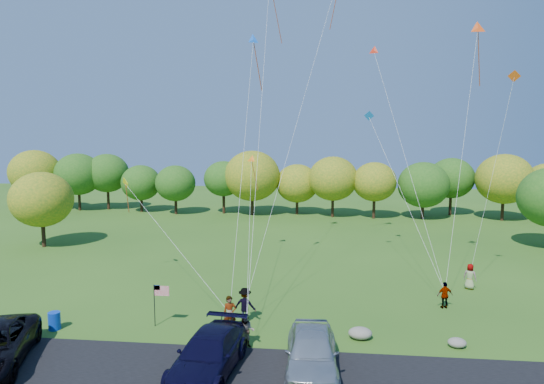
# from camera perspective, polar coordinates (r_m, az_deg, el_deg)

# --- Properties ---
(ground) EXTENTS (140.00, 140.00, 0.00)m
(ground) POSITION_cam_1_polar(r_m,az_deg,el_deg) (25.78, -2.68, -17.01)
(ground) COLOR #2E5819
(ground) RESTS_ON ground
(asphalt_lane) EXTENTS (44.00, 6.00, 0.06)m
(asphalt_lane) POSITION_cam_1_polar(r_m,az_deg,el_deg) (22.23, -4.38, -21.09)
(asphalt_lane) COLOR black
(asphalt_lane) RESTS_ON ground
(treeline) EXTENTS (74.24, 27.74, 8.44)m
(treeline) POSITION_cam_1_polar(r_m,az_deg,el_deg) (59.22, 2.16, 1.29)
(treeline) COLOR #382314
(treeline) RESTS_ON ground
(minivan_navy) EXTENTS (3.01, 6.12, 1.71)m
(minivan_navy) POSITION_cam_1_polar(r_m,az_deg,el_deg) (22.37, -7.47, -18.39)
(minivan_navy) COLOR black
(minivan_navy) RESTS_ON asphalt_lane
(minivan_silver) EXTENTS (2.47, 5.71, 1.92)m
(minivan_silver) POSITION_cam_1_polar(r_m,az_deg,el_deg) (22.24, 4.69, -18.22)
(minivan_silver) COLOR #AEB3BA
(minivan_silver) RESTS_ON asphalt_lane
(flyer_a) EXTENTS (0.81, 0.65, 1.93)m
(flyer_a) POSITION_cam_1_polar(r_m,az_deg,el_deg) (26.48, -4.99, -14.10)
(flyer_a) COLOR #4C4C59
(flyer_a) RESTS_ON ground
(flyer_b) EXTENTS (0.83, 0.66, 1.65)m
(flyer_b) POSITION_cam_1_polar(r_m,az_deg,el_deg) (24.73, -3.03, -16.01)
(flyer_b) COLOR #4C4C59
(flyer_b) RESTS_ON ground
(flyer_c) EXTENTS (1.35, 0.91, 1.95)m
(flyer_c) POSITION_cam_1_polar(r_m,az_deg,el_deg) (27.66, -3.19, -13.13)
(flyer_c) COLOR #4C4C59
(flyer_c) RESTS_ON ground
(flyer_d) EXTENTS (1.01, 0.59, 1.62)m
(flyer_d) POSITION_cam_1_polar(r_m,az_deg,el_deg) (31.41, 19.68, -11.36)
(flyer_d) COLOR #4C4C59
(flyer_d) RESTS_ON ground
(flyer_e) EXTENTS (1.01, 0.90, 1.73)m
(flyer_e) POSITION_cam_1_polar(r_m,az_deg,el_deg) (35.66, 22.26, -9.18)
(flyer_e) COLOR #4C4C59
(flyer_e) RESTS_ON ground
(trash_barrel) EXTENTS (0.63, 0.63, 0.95)m
(trash_barrel) POSITION_cam_1_polar(r_m,az_deg,el_deg) (29.25, -24.23, -13.66)
(trash_barrel) COLOR #0B36B2
(trash_barrel) RESTS_ON ground
(flag_assembly) EXTENTS (0.86, 0.56, 2.33)m
(flag_assembly) POSITION_cam_1_polar(r_m,az_deg,el_deg) (27.46, -13.20, -11.78)
(flag_assembly) COLOR black
(flag_assembly) RESTS_ON ground
(boulder_near) EXTENTS (1.22, 0.95, 0.61)m
(boulder_near) POSITION_cam_1_polar(r_m,az_deg,el_deg) (26.16, 10.34, -16.03)
(boulder_near) COLOR gray
(boulder_near) RESTS_ON ground
(boulder_far) EXTENTS (0.90, 0.75, 0.47)m
(boulder_far) POSITION_cam_1_polar(r_m,az_deg,el_deg) (26.52, 20.94, -16.23)
(boulder_far) COLOR gray
(boulder_far) RESTS_ON ground
(kites_aloft) EXTENTS (26.03, 8.63, 18.04)m
(kites_aloft) POSITION_cam_1_polar(r_m,az_deg,el_deg) (37.36, 6.76, 18.87)
(kites_aloft) COLOR orange
(kites_aloft) RESTS_ON ground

